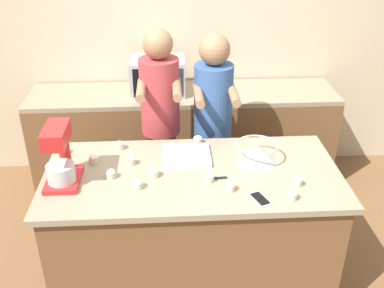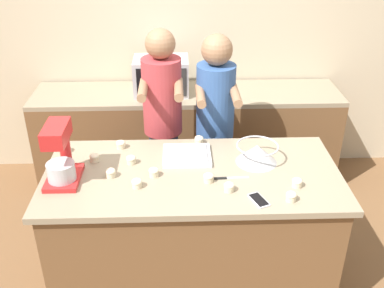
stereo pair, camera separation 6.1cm
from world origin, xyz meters
name	(u,v)px [view 1 (the left image)]	position (x,y,z in m)	size (l,w,h in m)	color
ground_plane	(192,281)	(0.00, 0.00, 0.00)	(16.00, 16.00, 0.00)	brown
back_wall	(181,36)	(0.00, 1.75, 1.35)	(10.00, 0.06, 2.70)	beige
island_counter	(192,230)	(0.00, 0.00, 0.48)	(1.88, 0.89, 0.95)	brown
back_counter	(184,137)	(0.00, 1.40, 0.46)	(2.80, 0.60, 0.92)	brown
person_left	(161,128)	(-0.20, 0.71, 0.90)	(0.32, 0.49, 1.68)	#33384C
person_right	(213,129)	(0.20, 0.71, 0.89)	(0.31, 0.49, 1.64)	brown
stand_mixer	(60,158)	(-0.80, -0.06, 1.11)	(0.20, 0.30, 0.38)	red
mixing_bowl	(256,152)	(0.43, 0.11, 1.01)	(0.28, 0.28, 0.13)	#BCBCC1
baking_tray	(186,155)	(-0.03, 0.19, 0.96)	(0.32, 0.30, 0.04)	silver
microwave_oven	(157,76)	(-0.23, 1.40, 1.08)	(0.48, 0.34, 0.32)	#B7B7BC
cell_phone	(260,199)	(0.37, -0.32, 0.95)	(0.12, 0.16, 0.01)	silver
knife	(230,177)	(0.23, -0.08, 0.95)	(0.22, 0.03, 0.01)	#BCBCC1
cupcake_0	(230,186)	(0.21, -0.22, 0.98)	(0.06, 0.06, 0.06)	beige
cupcake_1	(292,195)	(0.56, -0.33, 0.98)	(0.06, 0.06, 0.06)	beige
cupcake_2	(198,140)	(0.06, 0.38, 0.98)	(0.06, 0.06, 0.06)	beige
cupcake_3	(63,150)	(-0.86, 0.29, 0.98)	(0.06, 0.06, 0.06)	beige
cupcake_4	(297,181)	(0.63, -0.18, 0.98)	(0.06, 0.06, 0.06)	beige
cupcake_5	(154,173)	(-0.24, -0.04, 0.98)	(0.06, 0.06, 0.06)	beige
cupcake_6	(111,174)	(-0.51, -0.04, 0.98)	(0.06, 0.06, 0.06)	beige
cupcake_7	(209,177)	(0.10, -0.11, 0.98)	(0.06, 0.06, 0.06)	beige
cupcake_8	(138,184)	(-0.34, -0.16, 0.98)	(0.06, 0.06, 0.06)	beige
cupcake_9	(131,160)	(-0.40, 0.12, 0.98)	(0.06, 0.06, 0.06)	beige
cupcake_10	(120,145)	(-0.49, 0.33, 0.98)	(0.06, 0.06, 0.06)	beige
cupcake_11	(94,159)	(-0.64, 0.16, 0.98)	(0.06, 0.06, 0.06)	beige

